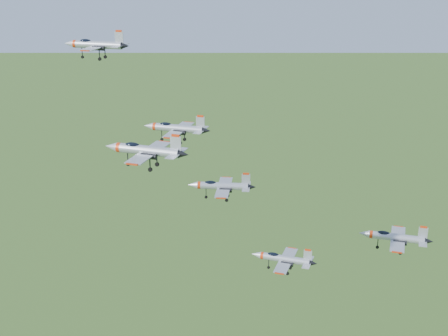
{
  "coord_description": "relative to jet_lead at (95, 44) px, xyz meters",
  "views": [
    {
      "loc": [
        10.38,
        -102.75,
        161.62
      ],
      "look_at": [
        5.39,
        -2.88,
        125.94
      ],
      "focal_mm": 50.0,
      "sensor_mm": 36.0,
      "label": 1
    }
  ],
  "objects": [
    {
      "name": "jet_trail",
      "position": [
        54.28,
        -6.66,
        -33.33
      ],
      "size": [
        13.11,
        11.07,
        3.53
      ],
      "rotation": [
        0.0,
        0.0,
        -0.24
      ],
      "color": "#A4A8B1"
    },
    {
      "name": "jet_lead",
      "position": [
        0.0,
        0.0,
        0.0
      ],
      "size": [
        12.6,
        10.61,
        3.39
      ],
      "rotation": [
        0.0,
        0.0,
        -0.21
      ],
      "color": "#A4A8B1"
    },
    {
      "name": "jet_right_low",
      "position": [
        33.56,
        -18.57,
        -31.95
      ],
      "size": [
        11.0,
        9.34,
        2.98
      ],
      "rotation": [
        0.0,
        0.0,
        -0.27
      ],
      "color": "#A4A8B1"
    },
    {
      "name": "jet_right_high",
      "position": [
        12.76,
        -25.54,
        -11.25
      ],
      "size": [
        13.08,
        11.1,
        3.55
      ],
      "rotation": [
        0.0,
        0.0,
        -0.27
      ],
      "color": "#A4A8B1"
    },
    {
      "name": "jet_left_high",
      "position": [
        15.56,
        -12.18,
        -11.73
      ],
      "size": [
        11.64,
        9.83,
        3.14
      ],
      "rotation": [
        0.0,
        0.0,
        -0.23
      ],
      "color": "#A4A8B1"
    },
    {
      "name": "jet_left_low",
      "position": [
        22.27,
        0.18,
        -26.61
      ],
      "size": [
        13.19,
        10.88,
        3.53
      ],
      "rotation": [
        0.0,
        0.0,
        -0.05
      ],
      "color": "#A4A8B1"
    }
  ]
}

